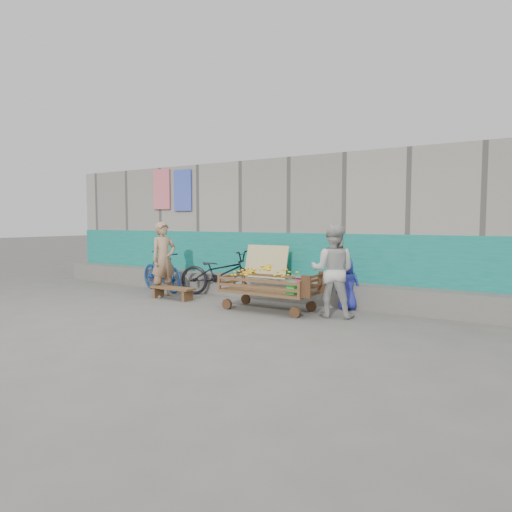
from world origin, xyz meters
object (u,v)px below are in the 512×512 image
Objects in this scene: banana_cart at (267,281)px; woman at (333,271)px; bicycle_blue at (161,271)px; bicycle_dark at (220,273)px; vendor_man at (164,259)px; child at (348,285)px; bench at (173,290)px.

banana_cart is 1.18× the size of woman.
banana_cart is at bearing -86.89° from bicycle_blue.
woman is 3.05m from bicycle_dark.
vendor_man reaches higher than child.
vendor_man is at bearing -117.99° from bicycle_blue.
bicycle_blue reaches higher than child.
bicycle_dark is (-2.95, 0.00, 0.04)m from child.
child reaches higher than bench.
bicycle_blue reaches higher than bench.
woman is (1.24, 0.13, 0.26)m from banana_cart.
banana_cart is 2.72m from vendor_man.
vendor_man reaches higher than woman.
bench is 3.67m from child.
child reaches higher than banana_cart.
banana_cart is 1.50m from child.
woman is at bearing 71.24° from child.
vendor_man is at bearing -8.27° from child.
bicycle_dark is at bearing -68.66° from bicycle_blue.
bicycle_dark is at bearing 55.91° from bench.
bench is at bearing -110.88° from bicycle_blue.
woman is (3.55, 0.17, 0.61)m from bench.
child is (3.95, 0.73, -0.36)m from vendor_man.
bicycle_blue is (-3.29, 0.64, -0.07)m from banana_cart.
vendor_man reaches higher than bicycle_blue.
bicycle_blue reaches higher than banana_cart.
bicycle_dark reaches higher than banana_cart.
banana_cart is 1.28m from woman.
vendor_man is 1.02× the size of woman.
woman is 1.74× the size of child.
banana_cart is 1.90m from bicycle_dark.
bicycle_dark is at bearing -26.72° from woman.
bicycle_blue is (-4.53, 0.51, -0.32)m from woman.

